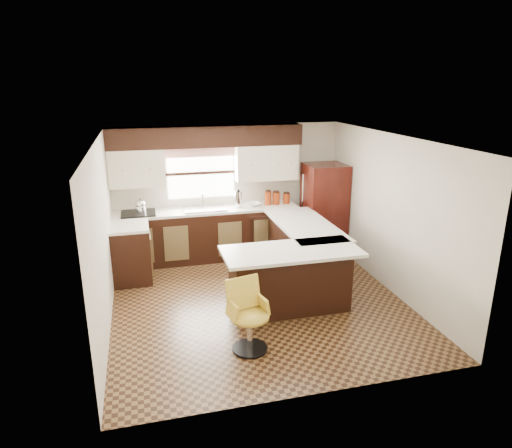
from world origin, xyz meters
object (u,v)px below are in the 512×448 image
object	(u,v)px
peninsula_return	(290,280)
refrigerator	(324,209)
bar_chair	(250,317)
peninsula_long	(301,253)

from	to	relation	value
peninsula_return	refrigerator	size ratio (longest dim) A/B	0.97
bar_chair	peninsula_long	bearing A→B (deg)	41.38
peninsula_return	refrigerator	xyz separation A→B (m)	(1.34, 2.05, 0.40)
peninsula_long	bar_chair	bearing A→B (deg)	-125.60
peninsula_long	refrigerator	size ratio (longest dim) A/B	1.15
peninsula_long	refrigerator	world-z (taller)	refrigerator
peninsula_long	refrigerator	distance (m)	1.41
peninsula_long	peninsula_return	bearing A→B (deg)	-118.30
peninsula_long	bar_chair	distance (m)	2.27
refrigerator	peninsula_return	bearing A→B (deg)	-123.24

